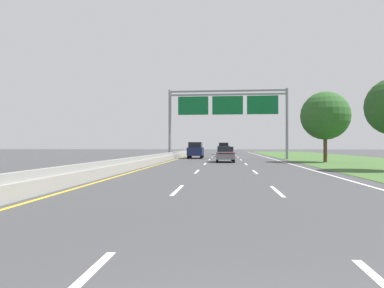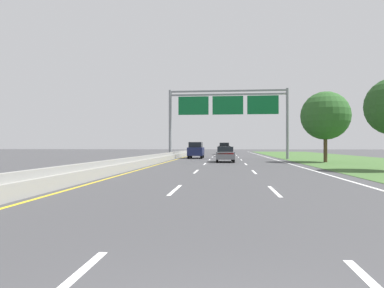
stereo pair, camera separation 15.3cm
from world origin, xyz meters
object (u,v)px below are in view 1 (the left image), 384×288
car_grey_centre_lane_sedan (225,154)px  car_white_centre_lane_sedan (225,151)px  pickup_truck_black (224,149)px  roadside_tree_mid (325,116)px  car_navy_left_lane_suv (196,150)px  overhead_sign_gantry (228,109)px

car_grey_centre_lane_sedan → car_white_centre_lane_sedan: same height
car_white_centre_lane_sedan → car_grey_centre_lane_sedan: bearing=-178.9°
pickup_truck_black → car_white_centre_lane_sedan: size_ratio=1.22×
car_grey_centre_lane_sedan → roadside_tree_mid: size_ratio=0.63×
car_grey_centre_lane_sedan → car_navy_left_lane_suv: 10.41m
pickup_truck_black → car_grey_centre_lane_sedan: (0.21, -28.03, -0.26)m
overhead_sign_gantry → car_navy_left_lane_suv: size_ratio=3.20×
overhead_sign_gantry → car_white_centre_lane_sedan: size_ratio=3.39×
pickup_truck_black → car_grey_centre_lane_sedan: 28.03m
car_white_centre_lane_sedan → roadside_tree_mid: 20.38m
overhead_sign_gantry → roadside_tree_mid: overhead_sign_gantry is taller
roadside_tree_mid → pickup_truck_black: bearing=110.3°
roadside_tree_mid → car_navy_left_lane_suv: bearing=146.1°
car_navy_left_lane_suv → roadside_tree_mid: roadside_tree_mid is taller
roadside_tree_mid → car_white_centre_lane_sedan: bearing=119.8°
overhead_sign_gantry → car_grey_centre_lane_sedan: bearing=-92.3°
overhead_sign_gantry → car_grey_centre_lane_sedan: size_ratio=3.39×
car_white_centre_lane_sedan → roadside_tree_mid: (9.95, -17.37, 3.84)m
pickup_truck_black → overhead_sign_gantry: bearing=-178.2°
car_grey_centre_lane_sedan → car_navy_left_lane_suv: car_navy_left_lane_suv is taller
car_grey_centre_lane_sedan → roadside_tree_mid: 10.72m
car_white_centre_lane_sedan → roadside_tree_mid: roadside_tree_mid is taller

